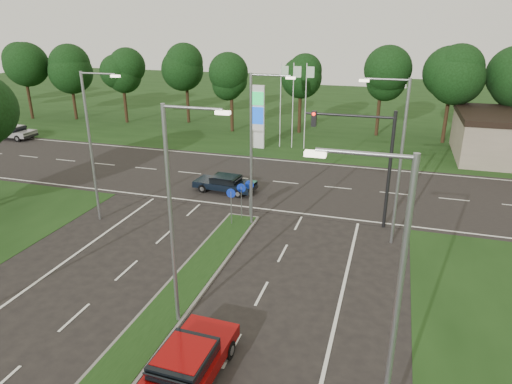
# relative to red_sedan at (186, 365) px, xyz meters

# --- Properties ---
(verge_far) EXTENTS (160.00, 50.00, 0.02)m
(verge_far) POSITION_rel_red_sedan_xyz_m (-2.57, 51.95, -0.73)
(verge_far) COLOR black
(verge_far) RESTS_ON ground
(cross_road) EXTENTS (160.00, 12.00, 0.02)m
(cross_road) POSITION_rel_red_sedan_xyz_m (-2.57, 20.95, -0.73)
(cross_road) COLOR black
(cross_road) RESTS_ON ground
(median_kerb) EXTENTS (2.00, 26.00, 0.12)m
(median_kerb) POSITION_rel_red_sedan_xyz_m (-2.57, 0.95, -0.67)
(median_kerb) COLOR slate
(median_kerb) RESTS_ON ground
(streetlight_median_near) EXTENTS (2.53, 0.22, 9.00)m
(streetlight_median_near) POSITION_rel_red_sedan_xyz_m (-1.57, 2.95, 4.35)
(streetlight_median_near) COLOR gray
(streetlight_median_near) RESTS_ON ground
(streetlight_median_far) EXTENTS (2.53, 0.22, 9.00)m
(streetlight_median_far) POSITION_rel_red_sedan_xyz_m (-1.57, 12.95, 4.35)
(streetlight_median_far) COLOR gray
(streetlight_median_far) RESTS_ON ground
(streetlight_left_far) EXTENTS (2.53, 0.22, 9.00)m
(streetlight_left_far) POSITION_rel_red_sedan_xyz_m (-10.87, 10.95, 4.35)
(streetlight_left_far) COLOR gray
(streetlight_left_far) RESTS_ON ground
(streetlight_right_far) EXTENTS (2.53, 0.22, 9.00)m
(streetlight_right_far) POSITION_rel_red_sedan_xyz_m (6.23, 12.95, 4.35)
(streetlight_right_far) COLOR gray
(streetlight_right_far) RESTS_ON ground
(streetlight_right_near) EXTENTS (2.53, 0.22, 9.00)m
(streetlight_right_near) POSITION_rel_red_sedan_xyz_m (6.23, -1.05, 4.35)
(streetlight_right_near) COLOR gray
(streetlight_right_near) RESTS_ON ground
(traffic_signal) EXTENTS (5.10, 0.42, 7.00)m
(traffic_signal) POSITION_rel_red_sedan_xyz_m (4.62, 14.95, 3.92)
(traffic_signal) COLOR black
(traffic_signal) RESTS_ON ground
(median_signs) EXTENTS (1.16, 1.76, 2.38)m
(median_signs) POSITION_rel_red_sedan_xyz_m (-2.57, 13.35, 0.98)
(median_signs) COLOR gray
(median_signs) RESTS_ON ground
(gas_pylon) EXTENTS (5.80, 1.26, 8.00)m
(gas_pylon) POSITION_rel_red_sedan_xyz_m (-6.35, 30.00, 2.47)
(gas_pylon) COLOR silver
(gas_pylon) RESTS_ON ground
(treeline_far) EXTENTS (6.00, 6.00, 9.90)m
(treeline_far) POSITION_rel_red_sedan_xyz_m (-2.46, 36.88, 6.10)
(treeline_far) COLOR black
(treeline_far) RESTS_ON ground
(red_sedan) EXTENTS (2.20, 5.00, 1.36)m
(red_sedan) POSITION_rel_red_sedan_xyz_m (0.00, 0.00, 0.00)
(red_sedan) COLOR #820707
(red_sedan) RESTS_ON ground
(navy_sedan) EXTENTS (4.49, 2.13, 1.20)m
(navy_sedan) POSITION_rel_red_sedan_xyz_m (-5.29, 17.81, -0.09)
(navy_sedan) COLOR black
(navy_sedan) RESTS_ON ground
(far_car_a) EXTENTS (4.72, 2.10, 1.36)m
(far_car_a) POSITION_rel_red_sedan_xyz_m (-31.99, 25.95, -0.00)
(far_car_a) COLOR #959595
(far_car_a) RESTS_ON ground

